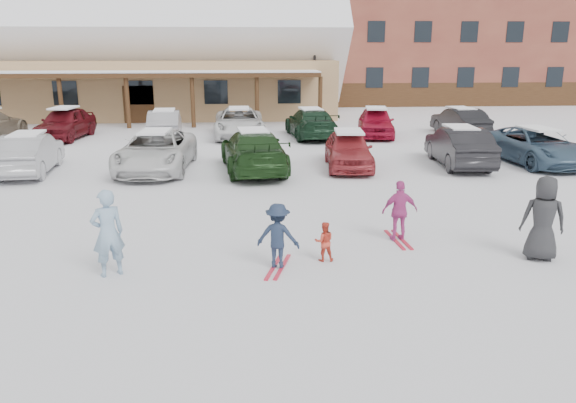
{
  "coord_description": "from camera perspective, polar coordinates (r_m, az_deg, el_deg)",
  "views": [
    {
      "loc": [
        -0.61,
        -11.29,
        4.39
      ],
      "look_at": [
        0.3,
        1.0,
        1.0
      ],
      "focal_mm": 35.0,
      "sensor_mm": 36.0,
      "label": 1
    }
  ],
  "objects": [
    {
      "name": "parked_car_8",
      "position": [
        30.02,
        -21.7,
        7.39
      ],
      "size": [
        2.27,
        4.69,
        1.54
      ],
      "primitive_type": "imported",
      "rotation": [
        0.0,
        0.0,
        -0.1
      ],
      "color": "#5D0F17",
      "rests_on": "ground"
    },
    {
      "name": "parked_car_12",
      "position": [
        29.01,
        8.9,
        7.96
      ],
      "size": [
        2.38,
        4.48,
        1.45
      ],
      "primitive_type": "imported",
      "rotation": [
        0.0,
        0.0,
        -0.16
      ],
      "color": "#A9122F",
      "rests_on": "ground"
    },
    {
      "name": "parked_car_3",
      "position": [
        20.52,
        -3.54,
        5.16
      ],
      "size": [
        2.67,
        5.41,
        1.51
      ],
      "primitive_type": "imported",
      "rotation": [
        0.0,
        0.0,
        3.25
      ],
      "color": "#1A3816",
      "rests_on": "ground"
    },
    {
      "name": "conifer_3",
      "position": [
        55.69,
        2.7,
        16.13
      ],
      "size": [
        3.96,
        3.96,
        9.18
      ],
      "color": "black",
      "rests_on": "ground"
    },
    {
      "name": "ground",
      "position": [
        12.13,
        -1.07,
        -5.84
      ],
      "size": [
        160.0,
        160.0,
        0.0
      ],
      "primitive_type": "plane",
      "color": "white",
      "rests_on": "ground"
    },
    {
      "name": "parked_car_10",
      "position": [
        28.54,
        -4.98,
        7.98
      ],
      "size": [
        2.55,
        5.34,
        1.47
      ],
      "primitive_type": "imported",
      "rotation": [
        0.0,
        0.0,
        0.02
      ],
      "color": "white",
      "rests_on": "ground"
    },
    {
      "name": "toddler_red",
      "position": [
        11.91,
        3.7,
        -4.07
      ],
      "size": [
        0.42,
        0.33,
        0.86
      ],
      "primitive_type": "imported",
      "rotation": [
        0.0,
        0.0,
        3.14
      ],
      "color": "#D1402D",
      "rests_on": "ground"
    },
    {
      "name": "skis_child_navy",
      "position": [
        11.67,
        -1.02,
        -6.65
      ],
      "size": [
        0.57,
        1.4,
        0.03
      ],
      "primitive_type": "cube",
      "rotation": [
        0.0,
        0.0,
        2.87
      ],
      "color": "red",
      "rests_on": "ground"
    },
    {
      "name": "parked_car_1",
      "position": [
        22.17,
        -24.83,
        4.44
      ],
      "size": [
        1.95,
        4.5,
        1.44
      ],
      "primitive_type": "imported",
      "rotation": [
        0.0,
        0.0,
        3.24
      ],
      "color": "#9C9CA0",
      "rests_on": "ground"
    },
    {
      "name": "parked_car_2",
      "position": [
        21.14,
        -13.26,
        5.02
      ],
      "size": [
        2.65,
        5.37,
        1.46
      ],
      "primitive_type": "imported",
      "rotation": [
        0.0,
        0.0,
        -0.04
      ],
      "color": "silver",
      "rests_on": "ground"
    },
    {
      "name": "parked_car_13",
      "position": [
        30.37,
        17.07,
        7.75
      ],
      "size": [
        1.82,
        4.37,
        1.41
      ],
      "primitive_type": "imported",
      "rotation": [
        0.0,
        0.0,
        3.22
      ],
      "color": "black",
      "rests_on": "ground"
    },
    {
      "name": "child_magenta",
      "position": [
        13.3,
        11.29,
        -0.94
      ],
      "size": [
        0.86,
        0.4,
        1.44
      ],
      "primitive_type": "imported",
      "rotation": [
        0.0,
        0.0,
        3.2
      ],
      "color": "#C03E8B",
      "rests_on": "ground"
    },
    {
      "name": "adult_skier",
      "position": [
        11.55,
        -17.85,
        -3.07
      ],
      "size": [
        0.77,
        0.68,
        1.77
      ],
      "primitive_type": "imported",
      "rotation": [
        0.0,
        0.0,
        3.64
      ],
      "color": "#84A5C1",
      "rests_on": "ground"
    },
    {
      "name": "parked_car_6",
      "position": [
        23.89,
        23.91,
        5.17
      ],
      "size": [
        2.78,
        5.2,
        1.39
      ],
      "primitive_type": "imported",
      "rotation": [
        0.0,
        0.0,
        0.1
      ],
      "color": "#3E5870",
      "rests_on": "ground"
    },
    {
      "name": "day_lodge",
      "position": [
        40.14,
        -16.81,
        14.13
      ],
      "size": [
        29.12,
        12.5,
        10.38
      ],
      "color": "tan",
      "rests_on": "ground"
    },
    {
      "name": "parked_car_9",
      "position": [
        28.79,
        -12.39,
        7.68
      ],
      "size": [
        1.81,
        4.36,
        1.4
      ],
      "primitive_type": "imported",
      "rotation": [
        0.0,
        0.0,
        3.22
      ],
      "color": "#9B9BA0",
      "rests_on": "ground"
    },
    {
      "name": "child_navy",
      "position": [
        11.43,
        -1.04,
        -3.54
      ],
      "size": [
        0.99,
        0.73,
        1.37
      ],
      "primitive_type": "imported",
      "rotation": [
        0.0,
        0.0,
        2.87
      ],
      "color": "#1B273E",
      "rests_on": "ground"
    },
    {
      "name": "parked_car_11",
      "position": [
        28.4,
        2.32,
        7.96
      ],
      "size": [
        2.45,
        5.14,
        1.44
      ],
      "primitive_type": "imported",
      "rotation": [
        0.0,
        0.0,
        3.23
      ],
      "color": "#15311F",
      "rests_on": "ground"
    },
    {
      "name": "skis_child_magenta",
      "position": [
        13.51,
        11.14,
        -3.82
      ],
      "size": [
        0.28,
        1.41,
        0.03
      ],
      "primitive_type": "cube",
      "rotation": [
        0.0,
        0.0,
        3.2
      ],
      "color": "red",
      "rests_on": "ground"
    },
    {
      "name": "lamp_post",
      "position": [
        36.4,
        2.72,
        14.07
      ],
      "size": [
        0.5,
        0.25,
        6.31
      ],
      "color": "black",
      "rests_on": "ground"
    },
    {
      "name": "parked_car_4",
      "position": [
        21.17,
        6.16,
        5.26
      ],
      "size": [
        1.98,
        4.21,
        1.39
      ],
      "primitive_type": "imported",
      "rotation": [
        0.0,
        0.0,
        -0.08
      ],
      "color": "#A62F35",
      "rests_on": "ground"
    },
    {
      "name": "bystander_dark",
      "position": [
        12.99,
        24.51,
        -1.58
      ],
      "size": [
        1.03,
        0.83,
        1.82
      ],
      "primitive_type": "imported",
      "rotation": [
        0.0,
        0.0,
        2.82
      ],
      "color": "#28292B",
      "rests_on": "ground"
    },
    {
      "name": "parked_car_5",
      "position": [
        22.44,
        16.99,
        5.37
      ],
      "size": [
        1.88,
        4.61,
        1.49
      ],
      "primitive_type": "imported",
      "rotation": [
        0.0,
        0.0,
        3.07
      ],
      "color": "black",
      "rests_on": "ground"
    }
  ]
}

